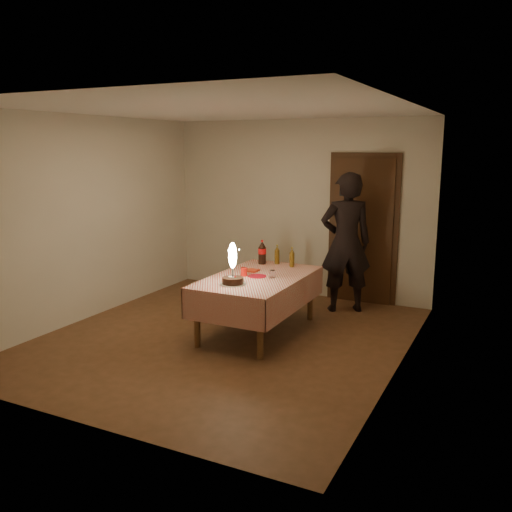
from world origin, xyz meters
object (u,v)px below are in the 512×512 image
(birthday_cake, at_px, (233,272))
(red_plate, at_px, (257,276))
(cola_bottle, at_px, (262,252))
(photographer, at_px, (346,243))
(clear_cup, at_px, (273,274))
(dining_table, at_px, (258,284))
(amber_bottle_left, at_px, (277,255))
(amber_bottle_right, at_px, (292,258))
(red_cup, at_px, (244,272))

(birthday_cake, relative_size, red_plate, 2.15)
(cola_bottle, relative_size, photographer, 0.17)
(clear_cup, bearing_deg, dining_table, -175.84)
(amber_bottle_left, relative_size, amber_bottle_right, 1.00)
(clear_cup, distance_m, amber_bottle_left, 0.77)
(clear_cup, xyz_separation_m, amber_bottle_left, (-0.27, 0.72, 0.07))
(red_cup, relative_size, clear_cup, 1.11)
(clear_cup, bearing_deg, birthday_cake, -120.09)
(red_plate, bearing_deg, birthday_cake, -100.83)
(birthday_cake, height_order, red_cup, birthday_cake)
(photographer, bearing_deg, dining_table, -116.38)
(dining_table, height_order, clear_cup, clear_cup)
(red_plate, xyz_separation_m, clear_cup, (0.19, 0.03, 0.04))
(dining_table, xyz_separation_m, amber_bottle_right, (0.16, 0.66, 0.21))
(amber_bottle_right, xyz_separation_m, photographer, (0.50, 0.68, 0.13))
(amber_bottle_right, relative_size, photographer, 0.14)
(red_plate, height_order, red_cup, red_cup)
(amber_bottle_left, height_order, photographer, photographer)
(red_cup, bearing_deg, amber_bottle_left, 84.64)
(amber_bottle_left, bearing_deg, amber_bottle_right, -18.09)
(dining_table, height_order, red_cup, red_cup)
(clear_cup, bearing_deg, red_cup, -167.60)
(cola_bottle, distance_m, amber_bottle_right, 0.42)
(red_cup, relative_size, amber_bottle_right, 0.39)
(birthday_cake, bearing_deg, cola_bottle, 98.58)
(dining_table, height_order, photographer, photographer)
(photographer, bearing_deg, cola_bottle, -143.26)
(dining_table, bearing_deg, photographer, 63.62)
(birthday_cake, distance_m, amber_bottle_left, 1.19)
(dining_table, bearing_deg, red_plate, -102.74)
(dining_table, xyz_separation_m, photographer, (0.66, 1.33, 0.34))
(dining_table, distance_m, amber_bottle_right, 0.71)
(clear_cup, relative_size, amber_bottle_left, 0.35)
(birthday_cake, relative_size, photographer, 0.25)
(dining_table, height_order, amber_bottle_right, amber_bottle_right)
(cola_bottle, bearing_deg, red_cup, -81.98)
(red_cup, bearing_deg, amber_bottle_right, 66.12)
(red_cup, bearing_deg, birthday_cake, -80.43)
(birthday_cake, xyz_separation_m, photographer, (0.75, 1.79, 0.11))
(birthday_cake, distance_m, photographer, 1.94)
(red_cup, bearing_deg, dining_table, 21.58)
(cola_bottle, height_order, photographer, photographer)
(dining_table, distance_m, amber_bottle_left, 0.77)
(red_plate, bearing_deg, dining_table, 77.26)
(clear_cup, height_order, amber_bottle_right, amber_bottle_right)
(red_plate, xyz_separation_m, cola_bottle, (-0.25, 0.66, 0.15))
(dining_table, xyz_separation_m, cola_bottle, (-0.25, 0.65, 0.25))
(red_plate, distance_m, red_cup, 0.17)
(amber_bottle_left, distance_m, photographer, 0.96)
(dining_table, xyz_separation_m, amber_bottle_left, (-0.08, 0.73, 0.21))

